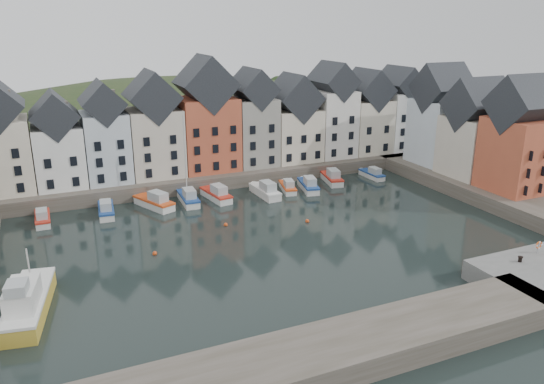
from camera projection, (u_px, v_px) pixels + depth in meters
ground at (281, 244)px, 61.26m from camera, size 260.00×260.00×0.00m
far_quay at (205, 171)px, 87.05m from camera, size 90.00×16.00×2.00m
right_quay at (501, 189)px, 77.76m from camera, size 14.00×54.00×2.00m
near_wall at (283, 367)px, 37.97m from camera, size 50.00×6.00×2.00m
hillside at (173, 225)px, 115.54m from camera, size 153.60×70.40×64.00m
far_terrace at (226, 124)px, 84.10m from camera, size 72.37×8.16×17.78m
right_terrace at (477, 130)px, 79.34m from camera, size 8.30×24.25×16.36m
mooring_buoys at (233, 232)px, 64.31m from camera, size 20.50×5.50×0.50m
boat_a at (43, 218)px, 67.39m from camera, size 1.83×5.76×2.21m
boat_b at (106, 210)px, 70.14m from camera, size 2.48×6.37×2.39m
boat_c at (155, 202)px, 72.89m from camera, size 4.79×7.28×2.69m
boat_d at (188, 198)px, 74.70m from camera, size 2.36×6.67×12.58m
boat_e at (217, 195)px, 76.21m from camera, size 3.08×6.96×2.58m
boat_f at (266, 191)px, 77.66m from camera, size 2.50×6.98×2.64m
boat_g at (288, 187)px, 79.99m from camera, size 2.95×5.81×2.13m
boat_h at (309, 186)px, 80.44m from camera, size 3.42×6.76×2.49m
boat_i at (332, 178)px, 84.29m from camera, size 3.43×6.98×2.57m
boat_j at (372, 174)px, 86.76m from camera, size 1.81×5.40×2.06m
large_vessel at (28, 303)px, 45.94m from camera, size 4.84×11.29×5.69m
mooring_bollard at (520, 259)px, 52.08m from camera, size 0.48×0.48×0.56m
life_ring_post at (539, 245)px, 53.87m from camera, size 0.80×0.17×1.30m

